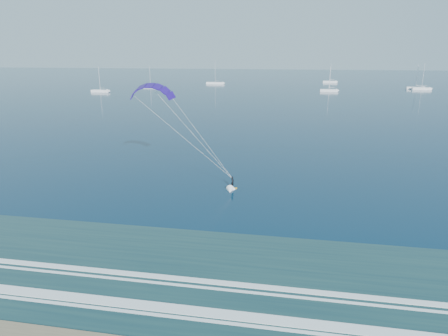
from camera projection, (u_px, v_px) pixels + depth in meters
name	position (u px, v px, depth m)	size (l,w,h in m)	color
kitesurfer_rig	(191.00, 132.00, 52.74)	(14.90, 5.18, 15.57)	orange
sailboat_0	(100.00, 91.00, 190.62)	(8.71, 2.40, 11.85)	white
sailboat_1	(150.00, 86.00, 221.05)	(7.87, 2.40, 10.92)	white
sailboat_2	(215.00, 83.00, 240.14)	(10.72, 2.40, 14.18)	white
sailboat_3	(329.00, 90.00, 193.44)	(8.35, 2.40, 11.64)	white
sailboat_4	(330.00, 82.00, 250.88)	(8.58, 2.40, 11.69)	white
sailboat_5	(416.00, 88.00, 206.75)	(9.11, 2.40, 12.38)	white
sailboat_7	(422.00, 88.00, 202.93)	(9.06, 2.40, 13.13)	white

